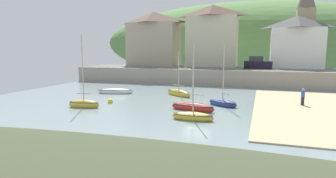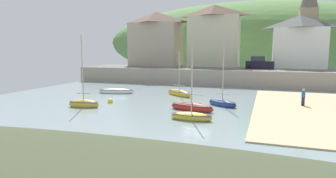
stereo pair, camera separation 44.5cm
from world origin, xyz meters
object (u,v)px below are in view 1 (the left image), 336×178
(rowboat_small_beached, at_px, (84,104))
(mooring_buoy, at_px, (110,101))
(waterfront_building_right, at_px, (297,41))
(person_on_slipway, at_px, (303,96))
(sailboat_nearest_shore, at_px, (193,116))
(parked_car_near_slipway, at_px, (258,64))
(sailboat_far_left, at_px, (193,107))
(motorboat_with_cabin, at_px, (179,93))
(waterfront_building_centre, at_px, (212,35))
(waterfront_building_left, at_px, (154,38))
(church_with_spire, at_px, (305,20))
(sailboat_tall_mast, at_px, (223,103))
(dinghy_open_wooden, at_px, (115,91))

(rowboat_small_beached, xyz_separation_m, mooring_buoy, (1.19, 2.80, -0.19))
(waterfront_building_right, relative_size, person_on_slipway, 5.14)
(sailboat_nearest_shore, height_order, parked_car_near_slipway, sailboat_nearest_shore)
(sailboat_far_left, height_order, parked_car_near_slipway, sailboat_far_left)
(waterfront_building_right, relative_size, motorboat_with_cabin, 1.56)
(rowboat_small_beached, distance_m, mooring_buoy, 3.05)
(waterfront_building_right, distance_m, rowboat_small_beached, 35.72)
(sailboat_nearest_shore, xyz_separation_m, mooring_buoy, (-9.59, 4.33, -0.13))
(waterfront_building_centre, relative_size, waterfront_building_right, 1.28)
(sailboat_far_left, distance_m, mooring_buoy, 8.82)
(motorboat_with_cabin, xyz_separation_m, sailboat_nearest_shore, (4.27, -10.93, -0.02))
(waterfront_building_left, distance_m, sailboat_nearest_shore, 34.01)
(church_with_spire, bearing_deg, rowboat_small_beached, -124.61)
(church_with_spire, relative_size, rowboat_small_beached, 2.22)
(sailboat_tall_mast, xyz_separation_m, dinghy_open_wooden, (-13.57, 3.76, -0.05))
(motorboat_with_cabin, bearing_deg, sailboat_nearest_shore, -32.56)
(motorboat_with_cabin, bearing_deg, sailboat_far_left, -29.36)
(church_with_spire, relative_size, sailboat_far_left, 3.21)
(rowboat_small_beached, distance_m, sailboat_nearest_shore, 10.88)
(sailboat_far_left, bearing_deg, mooring_buoy, -174.87)
(waterfront_building_left, relative_size, waterfront_building_right, 1.19)
(waterfront_building_left, height_order, waterfront_building_centre, waterfront_building_centre)
(waterfront_building_left, xyz_separation_m, mooring_buoy, (4.97, -25.57, -7.25))
(dinghy_open_wooden, bearing_deg, waterfront_building_left, 82.60)
(sailboat_nearest_shore, bearing_deg, mooring_buoy, 155.69)
(rowboat_small_beached, bearing_deg, dinghy_open_wooden, 89.60)
(sailboat_far_left, height_order, sailboat_tall_mast, sailboat_tall_mast)
(mooring_buoy, bearing_deg, sailboat_far_left, -6.29)
(sailboat_far_left, relative_size, rowboat_small_beached, 0.69)
(sailboat_tall_mast, relative_size, sailboat_nearest_shore, 1.03)
(motorboat_with_cabin, relative_size, person_on_slipway, 3.29)
(waterfront_building_left, distance_m, person_on_slipway, 32.25)
(church_with_spire, height_order, motorboat_with_cabin, church_with_spire)
(waterfront_building_left, relative_size, church_with_spire, 0.64)
(waterfront_building_left, distance_m, motorboat_with_cabin, 22.71)
(waterfront_building_right, height_order, church_with_spire, church_with_spire)
(waterfront_building_left, relative_size, sailboat_nearest_shore, 1.66)
(waterfront_building_right, relative_size, mooring_buoy, 15.84)
(mooring_buoy, bearing_deg, rowboat_small_beached, -113.03)
(waterfront_building_right, bearing_deg, motorboat_with_cabin, -126.96)
(waterfront_building_left, distance_m, mooring_buoy, 27.04)
(sailboat_far_left, relative_size, dinghy_open_wooden, 1.05)
(dinghy_open_wooden, relative_size, mooring_buoy, 8.62)
(sailboat_far_left, bearing_deg, person_on_slipway, 39.75)
(parked_car_near_slipway, bearing_deg, waterfront_building_right, 42.76)
(sailboat_far_left, xyz_separation_m, parked_car_near_slipway, (5.08, 22.03, 2.90))
(dinghy_open_wooden, bearing_deg, sailboat_tall_mast, -29.89)
(sailboat_tall_mast, bearing_deg, sailboat_nearest_shore, -72.10)
(sailboat_far_left, height_order, person_on_slipway, sailboat_far_left)
(mooring_buoy, bearing_deg, waterfront_building_left, 100.99)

